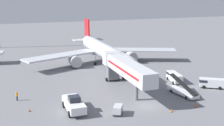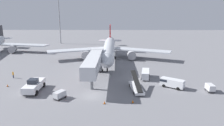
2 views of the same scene
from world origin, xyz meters
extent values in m
plane|color=slate|center=(0.00, 0.00, 0.00)|extent=(300.00, 300.00, 0.00)
cylinder|color=silver|center=(2.67, 29.99, 4.04)|extent=(4.11, 33.58, 3.91)
cone|color=silver|center=(2.55, 11.23, 4.04)|extent=(3.85, 4.00, 3.83)
cone|color=silver|center=(2.79, 49.86, 4.34)|extent=(3.75, 6.20, 3.71)
cube|color=red|center=(2.78, 48.32, 7.95)|extent=(0.39, 4.86, 6.25)
cube|color=silver|center=(5.12, 47.86, 4.53)|extent=(4.71, 3.56, 0.24)
cube|color=silver|center=(0.43, 47.89, 4.53)|extent=(4.71, 3.56, 0.24)
cube|color=silver|center=(14.09, 32.87, 3.16)|extent=(20.77, 12.27, 0.44)
cube|color=silver|center=(-8.72, 33.01, 3.16)|extent=(20.81, 12.06, 0.44)
cylinder|color=#A8A8AD|center=(10.60, 31.55, 1.73)|extent=(2.98, 3.86, 2.95)
cylinder|color=#A8A8AD|center=(-5.25, 31.64, 1.73)|extent=(2.98, 3.86, 2.95)
cylinder|color=gray|center=(2.59, 16.91, 1.71)|extent=(0.28, 0.28, 2.32)
cylinder|color=black|center=(2.59, 16.91, 0.55)|extent=(0.36, 1.10, 1.10)
cylinder|color=gray|center=(4.93, 31.99, 1.71)|extent=(0.28, 0.28, 2.32)
cylinder|color=black|center=(4.93, 31.99, 0.55)|extent=(0.36, 1.10, 1.10)
cylinder|color=gray|center=(0.43, 32.02, 1.71)|extent=(0.28, 0.28, 2.32)
cylinder|color=black|center=(0.43, 32.02, 0.55)|extent=(0.36, 1.10, 1.10)
cube|color=silver|center=(-0.29, 7.30, 5.09)|extent=(3.25, 18.98, 2.70)
cube|color=red|center=(-1.81, 7.32, 5.09)|extent=(0.25, 15.91, 0.44)
cube|color=silver|center=(-0.16, 17.36, 5.09)|extent=(3.49, 2.85, 2.84)
cube|color=#232833|center=(-0.14, 18.66, 5.34)|extent=(3.30, 0.28, 0.90)
cube|color=slate|center=(-0.17, 16.76, 2.07)|extent=(2.57, 1.83, 3.34)
cylinder|color=black|center=(-1.59, 16.78, 0.40)|extent=(0.31, 0.80, 0.80)
cylinder|color=black|center=(1.26, 16.75, 0.40)|extent=(0.31, 0.80, 0.80)
cylinder|color=slate|center=(-0.34, 3.51, 1.87)|extent=(0.70, 0.70, 3.74)
cube|color=white|center=(-12.47, 2.31, 1.21)|extent=(2.67, 7.16, 1.33)
cube|color=#232833|center=(-12.46, 1.95, 2.33)|extent=(1.84, 1.82, 0.90)
cylinder|color=black|center=(-11.21, 0.00, 0.55)|extent=(0.41, 1.10, 1.10)
cylinder|color=black|center=(-13.69, -0.02, 0.55)|extent=(0.41, 1.10, 1.10)
cylinder|color=black|center=(-11.25, 4.64, 0.55)|extent=(0.41, 1.10, 1.10)
cylinder|color=black|center=(-13.72, 4.62, 0.55)|extent=(0.41, 1.10, 1.10)
cube|color=white|center=(9.29, 2.98, 0.57)|extent=(2.85, 7.58, 0.55)
cube|color=black|center=(9.29, 2.98, 2.15)|extent=(1.98, 7.51, 2.55)
cylinder|color=black|center=(8.10, 5.06, 0.30)|extent=(0.29, 0.62, 0.60)
cylinder|color=black|center=(9.94, 5.29, 0.30)|extent=(0.29, 0.62, 0.60)
cylinder|color=black|center=(8.64, 0.66, 0.30)|extent=(0.29, 0.62, 0.60)
cylinder|color=black|center=(10.49, 0.89, 0.30)|extent=(0.29, 0.62, 0.60)
cube|color=silver|center=(17.49, 4.71, 1.13)|extent=(5.27, 4.38, 1.69)
cube|color=#1E232D|center=(16.04, 5.69, 1.50)|extent=(2.39, 2.44, 0.54)
cylinder|color=black|center=(15.69, 4.89, 0.34)|extent=(0.74, 0.65, 0.68)
cylinder|color=black|center=(16.66, 6.32, 0.34)|extent=(0.74, 0.65, 0.68)
cylinder|color=black|center=(18.33, 3.10, 0.34)|extent=(0.74, 0.65, 0.68)
cylinder|color=black|center=(19.30, 4.53, 0.34)|extent=(0.74, 0.65, 0.68)
cube|color=white|center=(12.48, 11.17, 1.14)|extent=(2.73, 5.78, 1.69)
cube|color=#1E232D|center=(12.80, 13.03, 1.51)|extent=(2.11, 2.07, 0.54)
cylinder|color=black|center=(11.92, 13.02, 0.34)|extent=(0.44, 0.73, 0.68)
cylinder|color=black|center=(13.63, 12.72, 0.34)|extent=(0.44, 0.73, 0.68)
cylinder|color=black|center=(11.33, 9.63, 0.34)|extent=(0.44, 0.73, 0.68)
cylinder|color=black|center=(13.04, 9.33, 0.34)|extent=(0.44, 0.73, 0.68)
cube|color=#38383D|center=(-6.01, -1.59, 0.29)|extent=(2.35, 2.70, 0.22)
cube|color=silver|center=(-6.01, -1.59, 0.96)|extent=(2.35, 2.70, 1.12)
cylinder|color=black|center=(-6.10, -0.57, 0.18)|extent=(0.29, 0.37, 0.36)
cylinder|color=black|center=(-5.06, -1.20, 0.18)|extent=(0.29, 0.37, 0.36)
cylinder|color=black|center=(-6.95, -1.98, 0.18)|extent=(0.29, 0.37, 0.36)
cylinder|color=black|center=(-5.92, -2.61, 0.18)|extent=(0.29, 0.37, 0.36)
cylinder|color=#1E2333|center=(-21.19, 10.92, 0.43)|extent=(0.33, 0.33, 0.86)
cylinder|color=orange|center=(-21.19, 10.92, 1.19)|extent=(0.44, 0.44, 0.68)
sphere|color=tan|center=(-21.19, 10.92, 1.67)|extent=(0.23, 0.23, 0.23)
cube|color=black|center=(8.04, -3.26, 0.01)|extent=(0.40, 0.40, 0.03)
cone|color=orange|center=(8.04, -3.26, 0.32)|extent=(0.34, 0.34, 0.59)
cube|color=black|center=(-19.59, 4.80, 0.01)|extent=(0.38, 0.38, 0.03)
cone|color=orange|center=(-19.59, 4.80, 0.31)|extent=(0.33, 0.33, 0.56)
cube|color=black|center=(2.79, -3.76, 0.01)|extent=(0.40, 0.40, 0.03)
cone|color=orange|center=(2.79, -3.76, 0.32)|extent=(0.34, 0.34, 0.59)
camera|label=1|loc=(-23.05, -45.16, 19.94)|focal=48.85mm
camera|label=2|loc=(4.58, -37.99, 16.48)|focal=32.50mm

